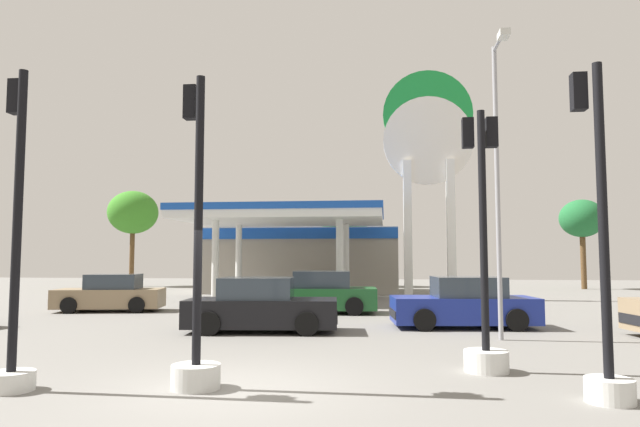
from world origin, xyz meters
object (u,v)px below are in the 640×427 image
(car_5, at_px, (464,304))
(tree_1, at_px, (345,222))
(car_4, at_px, (261,307))
(traffic_signal_0, at_px, (484,292))
(tree_0, at_px, (133,213))
(car_0, at_px, (110,294))
(corner_streetlamp, at_px, (498,161))
(tree_2, at_px, (582,219))
(car_2, at_px, (319,294))
(station_pole_sign, at_px, (428,153))
(traffic_signal_1, at_px, (603,297))
(traffic_signal_3, at_px, (196,307))
(traffic_signal_2, at_px, (14,290))

(car_5, height_order, tree_1, tree_1)
(car_4, distance_m, tree_1, 25.05)
(traffic_signal_0, bearing_deg, tree_0, 125.35)
(car_0, distance_m, car_4, 8.75)
(car_4, relative_size, corner_streetlamp, 0.58)
(car_5, relative_size, tree_2, 0.74)
(car_2, height_order, traffic_signal_0, traffic_signal_0)
(tree_2, xyz_separation_m, corner_streetlamp, (-10.03, -24.17, -0.08))
(station_pole_sign, bearing_deg, car_4, -113.98)
(car_4, xyz_separation_m, traffic_signal_0, (5.26, -4.92, 0.76))
(car_2, distance_m, traffic_signal_1, 13.59)
(station_pole_sign, distance_m, car_5, 12.93)
(tree_0, bearing_deg, traffic_signal_0, -54.65)
(station_pole_sign, height_order, traffic_signal_3, station_pole_sign)
(traffic_signal_1, bearing_deg, traffic_signal_2, -177.96)
(traffic_signal_3, height_order, tree_1, tree_1)
(car_2, xyz_separation_m, car_5, (4.78, -3.82, -0.03))
(car_5, xyz_separation_m, tree_2, (10.60, 21.53, 3.89))
(traffic_signal_1, distance_m, traffic_signal_3, 6.15)
(car_5, bearing_deg, tree_1, 102.55)
(car_0, xyz_separation_m, corner_streetlamp, (13.39, -6.23, 3.84))
(station_pole_sign, relative_size, car_0, 2.73)
(car_2, distance_m, traffic_signal_0, 11.19)
(car_2, relative_size, corner_streetlamp, 0.59)
(car_0, xyz_separation_m, tree_0, (-7.56, 17.93, 4.63))
(traffic_signal_0, height_order, corner_streetlamp, corner_streetlamp)
(traffic_signal_0, height_order, tree_1, tree_1)
(station_pole_sign, height_order, traffic_signal_0, station_pole_sign)
(car_0, relative_size, tree_0, 0.61)
(car_5, bearing_deg, car_2, 141.35)
(traffic_signal_1, bearing_deg, car_2, 114.45)
(traffic_signal_2, xyz_separation_m, tree_2, (18.71, 30.38, 3.01))
(tree_2, bearing_deg, traffic_signal_2, -121.63)
(traffic_signal_1, bearing_deg, corner_streetlamp, 92.61)
(traffic_signal_1, relative_size, tree_0, 0.72)
(tree_2, distance_m, corner_streetlamp, 26.17)
(tree_1, height_order, corner_streetlamp, corner_streetlamp)
(traffic_signal_2, bearing_deg, traffic_signal_0, 17.15)
(traffic_signal_0, height_order, traffic_signal_2, traffic_signal_2)
(tree_0, xyz_separation_m, corner_streetlamp, (20.95, -24.17, -0.78))
(traffic_signal_1, relative_size, traffic_signal_3, 0.98)
(station_pole_sign, bearing_deg, traffic_signal_1, -87.23)
(traffic_signal_2, bearing_deg, station_pole_sign, 68.16)
(car_2, relative_size, tree_1, 0.73)
(traffic_signal_0, xyz_separation_m, tree_1, (-4.66, 29.65, 3.16))
(traffic_signal_3, bearing_deg, car_2, 87.50)
(station_pole_sign, relative_size, car_4, 2.65)
(traffic_signal_3, distance_m, corner_streetlamp, 8.81)
(traffic_signal_2, height_order, tree_2, tree_2)
(car_4, bearing_deg, corner_streetlamp, -9.59)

